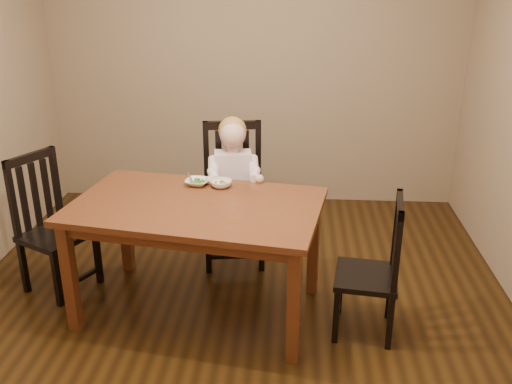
# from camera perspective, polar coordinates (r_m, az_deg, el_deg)

# --- Properties ---
(room) EXTENTS (4.01, 4.01, 2.71)m
(room) POSITION_cam_1_polar(r_m,az_deg,el_deg) (3.64, -2.39, 7.09)
(room) COLOR #3A230C
(room) RESTS_ON ground
(dining_table) EXTENTS (1.77, 1.23, 0.81)m
(dining_table) POSITION_cam_1_polar(r_m,az_deg,el_deg) (3.81, -5.98, -2.44)
(dining_table) COLOR #502A12
(dining_table) RESTS_ON room
(chair_child) EXTENTS (0.54, 0.52, 1.12)m
(chair_child) POSITION_cam_1_polar(r_m,az_deg,el_deg) (4.59, -2.27, -0.44)
(chair_child) COLOR black
(chair_child) RESTS_ON room
(chair_left) EXTENTS (0.58, 0.59, 1.03)m
(chair_left) POSITION_cam_1_polar(r_m,az_deg,el_deg) (4.44, -19.78, -3.23)
(chair_left) COLOR black
(chair_left) RESTS_ON room
(chair_right) EXTENTS (0.45, 0.46, 0.95)m
(chair_right) POSITION_cam_1_polar(r_m,az_deg,el_deg) (3.76, 11.74, -7.65)
(chair_right) COLOR black
(chair_right) RESTS_ON room
(toddler) EXTENTS (0.44, 0.52, 0.65)m
(toddler) POSITION_cam_1_polar(r_m,az_deg,el_deg) (4.47, -2.28, 1.32)
(toddler) COLOR white
(toddler) RESTS_ON chair_child
(bowl_peas) EXTENTS (0.19, 0.19, 0.04)m
(bowl_peas) POSITION_cam_1_polar(r_m,az_deg,el_deg) (4.07, -5.88, 0.99)
(bowl_peas) COLOR white
(bowl_peas) RESTS_ON dining_table
(bowl_veg) EXTENTS (0.16, 0.16, 0.05)m
(bowl_veg) POSITION_cam_1_polar(r_m,az_deg,el_deg) (4.02, -3.52, 0.84)
(bowl_veg) COLOR white
(bowl_veg) RESTS_ON dining_table
(fork) EXTENTS (0.06, 0.10, 0.04)m
(fork) POSITION_cam_1_polar(r_m,az_deg,el_deg) (4.06, -6.52, 1.25)
(fork) COLOR silver
(fork) RESTS_ON bowl_peas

